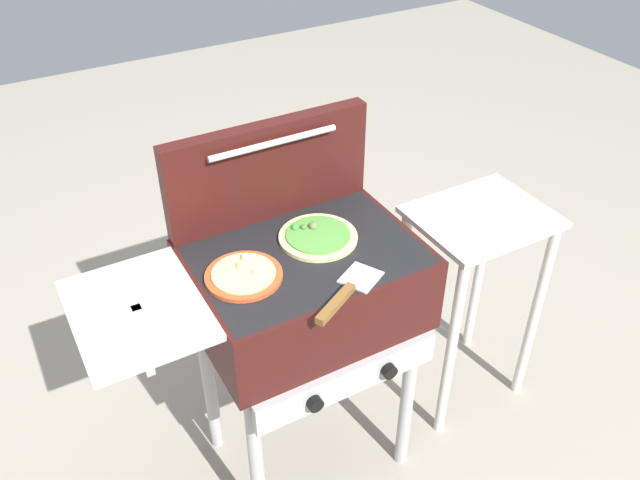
{
  "coord_description": "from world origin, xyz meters",
  "views": [
    {
      "loc": [
        -0.69,
        -1.31,
        2.02
      ],
      "look_at": [
        0.05,
        0.0,
        0.92
      ],
      "focal_mm": 37.34,
      "sensor_mm": 36.0,
      "label": 1
    }
  ],
  "objects_px": {
    "grill": "(302,292)",
    "prep_table": "(473,271)",
    "pizza_cheese": "(244,274)",
    "spatula": "(346,292)",
    "pizza_veggie": "(318,236)"
  },
  "relations": [
    {
      "from": "grill",
      "to": "prep_table",
      "type": "bearing_deg",
      "value": 0.37
    },
    {
      "from": "grill",
      "to": "spatula",
      "type": "bearing_deg",
      "value": -84.63
    },
    {
      "from": "grill",
      "to": "prep_table",
      "type": "distance_m",
      "value": 0.7
    },
    {
      "from": "pizza_veggie",
      "to": "prep_table",
      "type": "bearing_deg",
      "value": -3.15
    },
    {
      "from": "grill",
      "to": "pizza_cheese",
      "type": "xyz_separation_m",
      "value": [
        -0.18,
        -0.02,
        0.15
      ]
    },
    {
      "from": "grill",
      "to": "prep_table",
      "type": "relative_size",
      "value": 1.19
    },
    {
      "from": "spatula",
      "to": "pizza_cheese",
      "type": "bearing_deg",
      "value": 135.95
    },
    {
      "from": "pizza_cheese",
      "to": "prep_table",
      "type": "height_order",
      "value": "pizza_cheese"
    },
    {
      "from": "pizza_veggie",
      "to": "spatula",
      "type": "bearing_deg",
      "value": -102.38
    },
    {
      "from": "grill",
      "to": "spatula",
      "type": "relative_size",
      "value": 3.76
    },
    {
      "from": "grill",
      "to": "prep_table",
      "type": "height_order",
      "value": "grill"
    },
    {
      "from": "pizza_veggie",
      "to": "spatula",
      "type": "relative_size",
      "value": 0.89
    },
    {
      "from": "prep_table",
      "to": "grill",
      "type": "bearing_deg",
      "value": -179.63
    },
    {
      "from": "spatula",
      "to": "pizza_veggie",
      "type": "bearing_deg",
      "value": 77.62
    },
    {
      "from": "pizza_cheese",
      "to": "spatula",
      "type": "height_order",
      "value": "pizza_cheese"
    }
  ]
}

